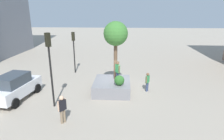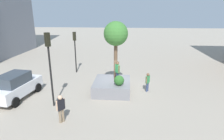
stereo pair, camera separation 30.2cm
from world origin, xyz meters
The scene contains 11 objects.
ground_plane centered at (0.00, 0.00, 0.00)m, with size 120.00×120.00×0.00m, color #9E9384.
planter_ledge centered at (-0.38, 0.38, 0.45)m, with size 3.17×2.82×0.89m, color gray.
plaza_tree centered at (0.11, 0.13, 4.45)m, with size 1.85×1.85×4.56m.
boxwood_shrub centered at (-1.22, -0.22, 1.27)m, with size 0.75×0.75×0.75m, color #2D6628.
skateboard centered at (-0.79, -0.07, 0.95)m, with size 0.83×0.41×0.07m.
skateboarder centered at (-0.79, -0.07, 1.91)m, with size 0.49×0.38×1.64m.
police_car centered at (-2.16, 7.26, 0.96)m, with size 4.26×2.34×1.89m.
traffic_light_corner centered at (4.27, 4.52, 2.87)m, with size 0.34×0.28×4.19m.
traffic_light_median centered at (-3.09, 4.11, 3.33)m, with size 0.37×0.36×4.92m.
pedestrian_crossing centered at (-5.00, 2.90, 0.98)m, with size 0.48×0.43×1.69m.
bystander_watching centered at (-0.14, -2.42, 0.89)m, with size 0.46×0.36×1.53m.
Camera 2 is at (-14.34, -0.80, 6.16)m, focal length 30.44 mm.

